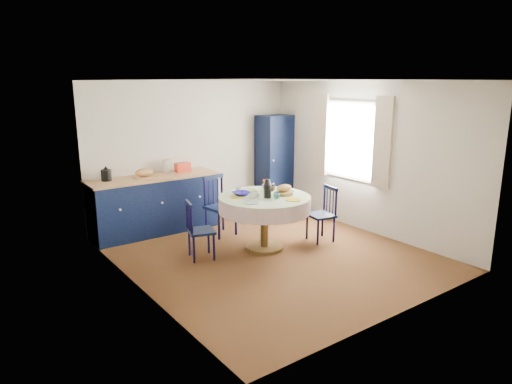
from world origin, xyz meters
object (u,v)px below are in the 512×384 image
at_px(chair_far, 219,205).
at_px(chair_right, 323,213).
at_px(kitchen_counter, 154,204).
at_px(mug_c, 272,188).
at_px(pantry_cabinet, 274,162).
at_px(mug_d, 238,190).
at_px(mug_a, 254,195).
at_px(mug_b, 277,196).
at_px(cobalt_bowl, 241,194).
at_px(dining_table, 265,204).
at_px(chair_left, 198,230).

xyz_separation_m(chair_far, chair_right, (1.17, -1.23, -0.05)).
bearing_deg(kitchen_counter, mug_c, -50.68).
bearing_deg(pantry_cabinet, kitchen_counter, 176.35).
bearing_deg(mug_d, mug_a, -87.31).
height_order(mug_a, mug_b, mug_a).
bearing_deg(cobalt_bowl, dining_table, -39.70).
bearing_deg(pantry_cabinet, chair_right, -111.21).
bearing_deg(chair_right, kitchen_counter, -124.68).
xyz_separation_m(mug_c, cobalt_bowl, (-0.54, 0.04, -0.02)).
relative_size(kitchen_counter, mug_b, 22.46).
bearing_deg(cobalt_bowl, mug_c, -4.38).
height_order(kitchen_counter, cobalt_bowl, kitchen_counter).
height_order(mug_d, cobalt_bowl, mug_d).
bearing_deg(chair_far, mug_d, -99.05).
distance_m(kitchen_counter, cobalt_bowl, 1.73).
xyz_separation_m(chair_far, cobalt_bowl, (-0.09, -0.78, 0.36)).
bearing_deg(mug_c, kitchen_counter, 129.05).
bearing_deg(cobalt_bowl, kitchen_counter, 115.63).
relative_size(mug_a, mug_d, 1.17).
distance_m(chair_right, mug_a, 1.27).
height_order(kitchen_counter, chair_far, kitchen_counter).
height_order(pantry_cabinet, mug_c, pantry_cabinet).
relative_size(mug_b, cobalt_bowl, 0.38).
height_order(mug_b, cobalt_bowl, mug_b).
bearing_deg(mug_b, mug_d, 111.63).
bearing_deg(mug_d, chair_right, -27.65).
xyz_separation_m(chair_left, mug_d, (0.78, 0.14, 0.45)).
bearing_deg(chair_left, mug_c, -77.30).
distance_m(pantry_cabinet, mug_b, 2.54).
height_order(chair_far, mug_a, chair_far).
bearing_deg(mug_c, chair_left, 176.60).
distance_m(chair_right, mug_b, 1.04).
bearing_deg(mug_a, chair_far, 89.70).
distance_m(mug_a, cobalt_bowl, 0.23).
relative_size(dining_table, mug_b, 14.21).
bearing_deg(kitchen_counter, pantry_cabinet, 1.14).
relative_size(kitchen_counter, mug_a, 18.16).
bearing_deg(mug_b, cobalt_bowl, 124.78).
xyz_separation_m(chair_right, mug_c, (-0.72, 0.41, 0.43)).
bearing_deg(mug_c, mug_a, -159.71).
xyz_separation_m(mug_d, cobalt_bowl, (-0.06, -0.18, -0.02)).
height_order(pantry_cabinet, chair_right, pantry_cabinet).
bearing_deg(chair_left, mug_d, -63.61).
bearing_deg(chair_far, kitchen_counter, 130.97).
bearing_deg(cobalt_bowl, chair_far, 83.60).
relative_size(pantry_cabinet, cobalt_bowl, 7.36).
distance_m(chair_right, mug_c, 0.93).
distance_m(kitchen_counter, chair_left, 1.49).
bearing_deg(kitchen_counter, mug_a, -64.59).
bearing_deg(mug_c, chair_far, 118.72).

